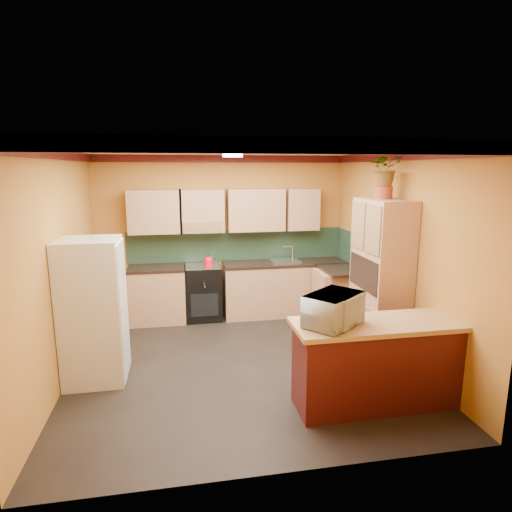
# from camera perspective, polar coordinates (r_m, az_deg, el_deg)

# --- Properties ---
(room_shell) EXTENTS (4.24, 4.24, 2.72)m
(room_shell) POSITION_cam_1_polar(r_m,az_deg,el_deg) (5.47, -2.43, 7.47)
(room_shell) COLOR black
(room_shell) RESTS_ON ground
(base_cabinets_back) EXTENTS (3.65, 0.60, 0.88)m
(base_cabinets_back) POSITION_cam_1_polar(r_m,az_deg,el_deg) (7.28, -2.11, -4.70)
(base_cabinets_back) COLOR tan
(base_cabinets_back) RESTS_ON ground
(countertop_back) EXTENTS (3.65, 0.62, 0.04)m
(countertop_back) POSITION_cam_1_polar(r_m,az_deg,el_deg) (7.17, -2.14, -1.16)
(countertop_back) COLOR black
(countertop_back) RESTS_ON base_cabinets_back
(stove) EXTENTS (0.58, 0.58, 0.91)m
(stove) POSITION_cam_1_polar(r_m,az_deg,el_deg) (7.22, -7.05, -4.80)
(stove) COLOR black
(stove) RESTS_ON ground
(kettle) EXTENTS (0.18, 0.18, 0.18)m
(kettle) POSITION_cam_1_polar(r_m,az_deg,el_deg) (7.04, -6.32, -0.62)
(kettle) COLOR red
(kettle) RESTS_ON stove
(sink) EXTENTS (0.48, 0.40, 0.03)m
(sink) POSITION_cam_1_polar(r_m,az_deg,el_deg) (7.31, 3.89, -0.65)
(sink) COLOR silver
(sink) RESTS_ON countertop_back
(base_cabinets_right) EXTENTS (0.60, 0.80, 0.88)m
(base_cabinets_right) POSITION_cam_1_polar(r_m,az_deg,el_deg) (7.04, 11.27, -5.49)
(base_cabinets_right) COLOR tan
(base_cabinets_right) RESTS_ON ground
(countertop_right) EXTENTS (0.62, 0.80, 0.04)m
(countertop_right) POSITION_cam_1_polar(r_m,az_deg,el_deg) (6.92, 11.42, -1.85)
(countertop_right) COLOR black
(countertop_right) RESTS_ON base_cabinets_right
(fridge) EXTENTS (0.68, 0.66, 1.70)m
(fridge) POSITION_cam_1_polar(r_m,az_deg,el_deg) (5.37, -20.92, -6.87)
(fridge) COLOR silver
(fridge) RESTS_ON ground
(pantry) EXTENTS (0.48, 0.90, 2.10)m
(pantry) POSITION_cam_1_polar(r_m,az_deg,el_deg) (5.84, 16.25, -3.05)
(pantry) COLOR tan
(pantry) RESTS_ON ground
(fern_pot) EXTENTS (0.22, 0.22, 0.16)m
(fern_pot) POSITION_cam_1_polar(r_m,az_deg,el_deg) (5.72, 16.67, 8.10)
(fern_pot) COLOR #933823
(fern_pot) RESTS_ON pantry
(fern) EXTENTS (0.53, 0.49, 0.47)m
(fern) POSITION_cam_1_polar(r_m,az_deg,el_deg) (5.71, 16.85, 11.24)
(fern) COLOR tan
(fern) RESTS_ON fern_pot
(breakfast_bar) EXTENTS (1.80, 0.55, 0.88)m
(breakfast_bar) POSITION_cam_1_polar(r_m,az_deg,el_deg) (4.84, 16.32, -13.85)
(breakfast_bar) COLOR #4C1311
(breakfast_bar) RESTS_ON ground
(bar_top) EXTENTS (1.90, 0.65, 0.05)m
(bar_top) POSITION_cam_1_polar(r_m,az_deg,el_deg) (4.66, 16.65, -8.67)
(bar_top) COLOR tan
(bar_top) RESTS_ON breakfast_bar
(microwave) EXTENTS (0.71, 0.69, 0.33)m
(microwave) POSITION_cam_1_polar(r_m,az_deg,el_deg) (4.38, 10.29, -7.03)
(microwave) COLOR silver
(microwave) RESTS_ON bar_top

